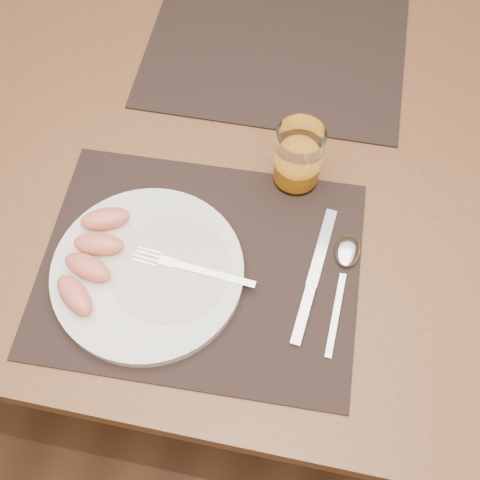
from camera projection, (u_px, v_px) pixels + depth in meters
name	position (u px, v px, depth m)	size (l,w,h in m)	color
ground	(245.00, 319.00, 1.62)	(5.00, 5.00, 0.00)	brown
table	(247.00, 179.00, 1.03)	(1.40, 0.90, 0.75)	brown
placemat_near	(200.00, 267.00, 0.86)	(0.45, 0.35, 0.00)	black
placemat_far	(275.00, 50.00, 1.06)	(0.45, 0.35, 0.00)	black
plate	(148.00, 272.00, 0.84)	(0.27, 0.27, 0.02)	white
plate_dressing	(170.00, 267.00, 0.84)	(0.17, 0.17, 0.00)	white
fork	(184.00, 266.00, 0.83)	(0.18, 0.03, 0.00)	silver
knife	(311.00, 286.00, 0.84)	(0.04, 0.22, 0.01)	silver
spoon	(346.00, 259.00, 0.85)	(0.04, 0.19, 0.01)	silver
juice_glass	(298.00, 159.00, 0.89)	(0.07, 0.07, 0.11)	white
grapefruit_wedges	(92.00, 256.00, 0.83)	(0.08, 0.19, 0.03)	#EA805F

